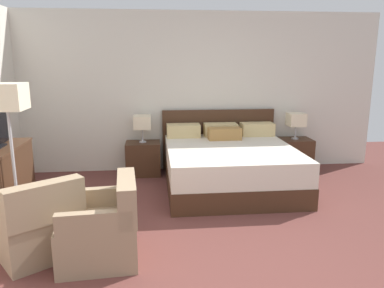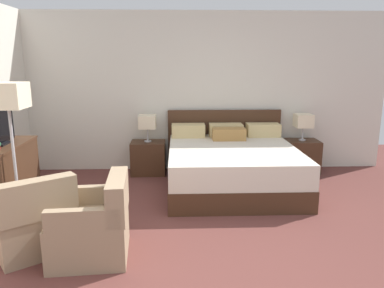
{
  "view_description": "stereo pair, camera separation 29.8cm",
  "coord_description": "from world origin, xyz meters",
  "px_view_note": "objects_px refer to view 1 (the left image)",
  "views": [
    {
      "loc": [
        -0.5,
        -2.78,
        1.79
      ],
      "look_at": [
        -0.03,
        1.8,
        0.75
      ],
      "focal_mm": 35.0,
      "sensor_mm": 36.0,
      "label": 1
    },
    {
      "loc": [
        -0.21,
        -2.8,
        1.79
      ],
      "look_at": [
        -0.03,
        1.8,
        0.75
      ],
      "focal_mm": 35.0,
      "sensor_mm": 36.0,
      "label": 2
    }
  ],
  "objects_px": {
    "nightstand_right": "(294,154)",
    "table_lamp_left": "(142,122)",
    "table_lamp_right": "(296,120)",
    "armchair_companion": "(103,229)",
    "nightstand_left": "(143,158)",
    "floor_lamp": "(7,106)",
    "armchair_by_window": "(39,226)",
    "bed": "(229,164)"
  },
  "relations": [
    {
      "from": "nightstand_right",
      "to": "table_lamp_left",
      "type": "relative_size",
      "value": 1.26
    },
    {
      "from": "table_lamp_left",
      "to": "table_lamp_right",
      "type": "relative_size",
      "value": 1.0
    },
    {
      "from": "armchair_companion",
      "to": "nightstand_left",
      "type": "bearing_deg",
      "value": 83.23
    },
    {
      "from": "nightstand_right",
      "to": "floor_lamp",
      "type": "distance_m",
      "value": 4.32
    },
    {
      "from": "armchair_companion",
      "to": "armchair_by_window",
      "type": "bearing_deg",
      "value": 167.24
    },
    {
      "from": "bed",
      "to": "nightstand_right",
      "type": "height_order",
      "value": "bed"
    },
    {
      "from": "nightstand_right",
      "to": "table_lamp_right",
      "type": "bearing_deg",
      "value": 90.0
    },
    {
      "from": "table_lamp_right",
      "to": "armchair_companion",
      "type": "distance_m",
      "value": 3.82
    },
    {
      "from": "nightstand_right",
      "to": "armchair_companion",
      "type": "bearing_deg",
      "value": -137.22
    },
    {
      "from": "nightstand_left",
      "to": "table_lamp_left",
      "type": "distance_m",
      "value": 0.58
    },
    {
      "from": "nightstand_left",
      "to": "armchair_by_window",
      "type": "height_order",
      "value": "armchair_by_window"
    },
    {
      "from": "bed",
      "to": "floor_lamp",
      "type": "bearing_deg",
      "value": -156.62
    },
    {
      "from": "table_lamp_left",
      "to": "nightstand_right",
      "type": "bearing_deg",
      "value": -0.03
    },
    {
      "from": "nightstand_right",
      "to": "armchair_by_window",
      "type": "xyz_separation_m",
      "value": [
        -3.38,
        -2.43,
        0.02
      ]
    },
    {
      "from": "nightstand_right",
      "to": "table_lamp_left",
      "type": "bearing_deg",
      "value": 179.97
    },
    {
      "from": "nightstand_right",
      "to": "floor_lamp",
      "type": "xyz_separation_m",
      "value": [
        -3.78,
        -1.8,
        1.06
      ]
    },
    {
      "from": "bed",
      "to": "nightstand_right",
      "type": "distance_m",
      "value": 1.42
    },
    {
      "from": "nightstand_left",
      "to": "floor_lamp",
      "type": "distance_m",
      "value": 2.46
    },
    {
      "from": "nightstand_right",
      "to": "table_lamp_left",
      "type": "xyz_separation_m",
      "value": [
        -2.47,
        0.0,
        0.58
      ]
    },
    {
      "from": "nightstand_left",
      "to": "armchair_by_window",
      "type": "xyz_separation_m",
      "value": [
        -0.91,
        -2.43,
        0.02
      ]
    },
    {
      "from": "armchair_companion",
      "to": "nightstand_right",
      "type": "bearing_deg",
      "value": 42.78
    },
    {
      "from": "nightstand_right",
      "to": "table_lamp_right",
      "type": "relative_size",
      "value": 1.26
    },
    {
      "from": "floor_lamp",
      "to": "armchair_companion",
      "type": "bearing_deg",
      "value": -37.57
    },
    {
      "from": "bed",
      "to": "armchair_by_window",
      "type": "distance_m",
      "value": 2.76
    },
    {
      "from": "table_lamp_right",
      "to": "floor_lamp",
      "type": "xyz_separation_m",
      "value": [
        -3.78,
        -1.8,
        0.49
      ]
    },
    {
      "from": "table_lamp_left",
      "to": "armchair_companion",
      "type": "distance_m",
      "value": 2.65
    },
    {
      "from": "armchair_by_window",
      "to": "floor_lamp",
      "type": "relative_size",
      "value": 0.61
    },
    {
      "from": "nightstand_right",
      "to": "armchair_companion",
      "type": "xyz_separation_m",
      "value": [
        -2.78,
        -2.57,
        0.02
      ]
    },
    {
      "from": "bed",
      "to": "armchair_companion",
      "type": "distance_m",
      "value": 2.42
    },
    {
      "from": "table_lamp_right",
      "to": "bed",
      "type": "bearing_deg",
      "value": -150.44
    },
    {
      "from": "nightstand_left",
      "to": "table_lamp_left",
      "type": "height_order",
      "value": "table_lamp_left"
    },
    {
      "from": "table_lamp_left",
      "to": "armchair_by_window",
      "type": "distance_m",
      "value": 2.66
    },
    {
      "from": "nightstand_left",
      "to": "armchair_by_window",
      "type": "distance_m",
      "value": 2.6
    },
    {
      "from": "armchair_by_window",
      "to": "armchair_companion",
      "type": "height_order",
      "value": "same"
    },
    {
      "from": "armchair_companion",
      "to": "floor_lamp",
      "type": "distance_m",
      "value": 1.64
    },
    {
      "from": "bed",
      "to": "armchair_by_window",
      "type": "relative_size",
      "value": 2.05
    },
    {
      "from": "table_lamp_left",
      "to": "armchair_by_window",
      "type": "relative_size",
      "value": 0.44
    },
    {
      "from": "nightstand_right",
      "to": "armchair_companion",
      "type": "relative_size",
      "value": 0.7
    },
    {
      "from": "table_lamp_right",
      "to": "floor_lamp",
      "type": "distance_m",
      "value": 4.21
    },
    {
      "from": "nightstand_left",
      "to": "nightstand_right",
      "type": "bearing_deg",
      "value": 0.0
    },
    {
      "from": "armchair_by_window",
      "to": "floor_lamp",
      "type": "height_order",
      "value": "floor_lamp"
    },
    {
      "from": "nightstand_right",
      "to": "table_lamp_left",
      "type": "height_order",
      "value": "table_lamp_left"
    }
  ]
}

